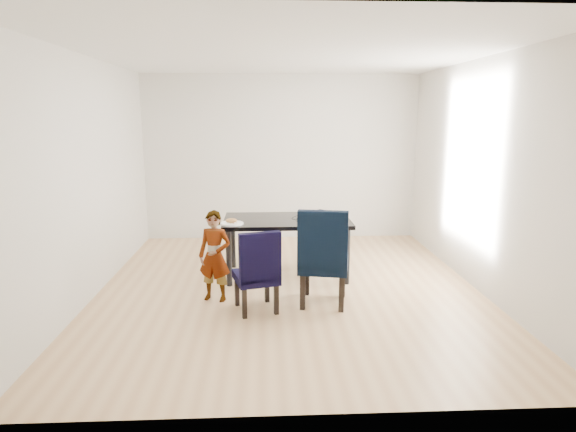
{
  "coord_description": "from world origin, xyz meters",
  "views": [
    {
      "loc": [
        -0.28,
        -5.48,
        2.05
      ],
      "look_at": [
        0.0,
        0.2,
        0.85
      ],
      "focal_mm": 30.0,
      "sensor_mm": 36.0,
      "label": 1
    }
  ],
  "objects_px": {
    "chair_left": "(256,270)",
    "chair_right": "(324,256)",
    "dining_table": "(287,247)",
    "child": "(215,256)",
    "laptop": "(312,212)",
    "plate": "(232,224)"
  },
  "relations": [
    {
      "from": "plate",
      "to": "chair_left",
      "type": "bearing_deg",
      "value": -70.65
    },
    {
      "from": "child",
      "to": "laptop",
      "type": "xyz_separation_m",
      "value": [
        1.2,
        1.17,
        0.25
      ]
    },
    {
      "from": "chair_right",
      "to": "child",
      "type": "bearing_deg",
      "value": -176.18
    },
    {
      "from": "chair_left",
      "to": "laptop",
      "type": "distance_m",
      "value": 1.68
    },
    {
      "from": "dining_table",
      "to": "laptop",
      "type": "distance_m",
      "value": 0.63
    },
    {
      "from": "dining_table",
      "to": "plate",
      "type": "bearing_deg",
      "value": -158.01
    },
    {
      "from": "chair_right",
      "to": "chair_left",
      "type": "bearing_deg",
      "value": -156.72
    },
    {
      "from": "dining_table",
      "to": "child",
      "type": "relative_size",
      "value": 1.57
    },
    {
      "from": "chair_left",
      "to": "laptop",
      "type": "xyz_separation_m",
      "value": [
        0.74,
        1.48,
        0.32
      ]
    },
    {
      "from": "chair_right",
      "to": "child",
      "type": "xyz_separation_m",
      "value": [
        -1.2,
        0.15,
        -0.03
      ]
    },
    {
      "from": "chair_left",
      "to": "chair_right",
      "type": "height_order",
      "value": "chair_right"
    },
    {
      "from": "laptop",
      "to": "child",
      "type": "bearing_deg",
      "value": 2.99
    },
    {
      "from": "child",
      "to": "laptop",
      "type": "bearing_deg",
      "value": 61.05
    },
    {
      "from": "dining_table",
      "to": "laptop",
      "type": "relative_size",
      "value": 4.46
    },
    {
      "from": "chair_right",
      "to": "laptop",
      "type": "bearing_deg",
      "value": 101.1
    },
    {
      "from": "laptop",
      "to": "chair_left",
      "type": "bearing_deg",
      "value": 22.28
    },
    {
      "from": "dining_table",
      "to": "chair_right",
      "type": "bearing_deg",
      "value": -69.64
    },
    {
      "from": "chair_left",
      "to": "chair_right",
      "type": "xyz_separation_m",
      "value": [
        0.74,
        0.16,
        0.1
      ]
    },
    {
      "from": "chair_left",
      "to": "dining_table",
      "type": "bearing_deg",
      "value": 55.99
    },
    {
      "from": "plate",
      "to": "laptop",
      "type": "height_order",
      "value": "laptop"
    },
    {
      "from": "chair_left",
      "to": "plate",
      "type": "relative_size",
      "value": 3.17
    },
    {
      "from": "chair_right",
      "to": "child",
      "type": "distance_m",
      "value": 1.21
    }
  ]
}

